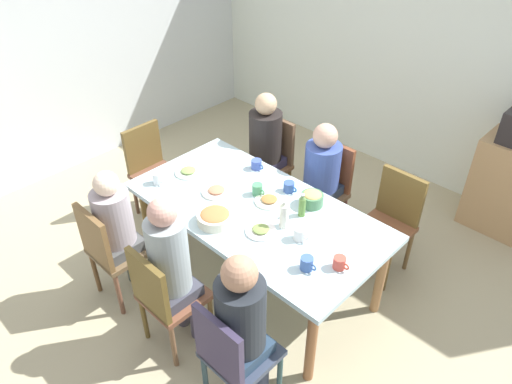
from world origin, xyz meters
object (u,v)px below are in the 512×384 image
object	(u,v)px
person_3	(321,172)
cup_0	(258,189)
chair_5	(151,166)
bottle_0	(302,206)
plate_0	(217,191)
person_2	(117,225)
bowl_0	(312,199)
chair_0	(391,218)
bottle_1	(284,215)
dining_table	(256,216)
cup_3	(289,187)
plate_2	(269,200)
person_4	(265,142)
plate_1	(261,230)
chair_6	(164,295)
person_6	(171,263)
person_1	(242,321)
plate_3	(188,172)
bowl_1	(215,217)
cup_2	(158,178)
chair_4	(271,158)
chair_2	(110,248)
cup_6	(257,164)
cup_1	(300,234)
cup_5	(307,263)
chair_1	(232,354)

from	to	relation	value
person_3	cup_0	world-z (taller)	person_3
chair_5	bottle_0	bearing A→B (deg)	5.88
plate_0	person_3	bearing A→B (deg)	67.45
person_2	bowl_0	distance (m)	1.47
person_3	bowl_0	distance (m)	0.56
chair_0	bottle_1	size ratio (longest dim) A/B	3.97
dining_table	cup_3	world-z (taller)	cup_3
dining_table	plate_2	distance (m)	0.16
person_4	plate_1	bearing A→B (deg)	-47.99
chair_6	person_6	world-z (taller)	person_6
person_2	plate_1	world-z (taller)	person_2
bottle_0	bottle_1	xyz separation A→B (m)	(-0.01, -0.19, 0.02)
person_1	person_2	world-z (taller)	person_1
plate_3	bowl_1	distance (m)	0.70
cup_2	chair_0	bearing A→B (deg)	39.57
person_1	cup_3	size ratio (longest dim) A/B	10.07
chair_0	chair_4	xyz separation A→B (m)	(-1.33, 0.00, 0.00)
chair_5	cup_3	xyz separation A→B (m)	(1.41, 0.34, 0.29)
chair_0	person_2	world-z (taller)	person_2
person_3	chair_6	size ratio (longest dim) A/B	1.28
person_1	plate_3	world-z (taller)	person_1
chair_2	chair_6	world-z (taller)	same
plate_3	bottle_1	xyz separation A→B (m)	(1.02, 0.03, 0.09)
dining_table	person_6	distance (m)	0.80
chair_2	cup_0	distance (m)	1.20
person_3	cup_2	world-z (taller)	person_3
chair_0	plate_3	world-z (taller)	chair_0
cup_6	person_4	bearing A→B (deg)	125.35
plate_0	cup_2	bearing A→B (deg)	-150.70
chair_2	plate_0	distance (m)	0.91
chair_0	person_4	xyz separation A→B (m)	(-1.33, -0.09, 0.21)
chair_4	cup_3	world-z (taller)	chair_4
cup_1	cup_5	distance (m)	0.29
chair_5	plate_2	distance (m)	1.42
dining_table	person_6	world-z (taller)	person_6
chair_2	bottle_1	distance (m)	1.34
plate_0	bottle_1	size ratio (longest dim) A/B	1.03
cup_0	cup_2	xyz separation A→B (m)	(-0.68, -0.45, 0.00)
bottle_1	plate_2	bearing A→B (deg)	152.24
chair_4	chair_2	bearing A→B (deg)	-90.00
chair_0	chair_2	distance (m)	2.22
chair_1	bottle_1	distance (m)	1.02
chair_0	chair_6	bearing A→B (deg)	-110.41
chair_0	chair_6	world-z (taller)	same
chair_0	bottle_1	xyz separation A→B (m)	(-0.37, -0.91, 0.35)
person_1	plate_3	distance (m)	1.59
chair_1	chair_4	xyz separation A→B (m)	(-1.33, 1.78, 0.00)
person_3	person_4	distance (m)	0.66
chair_6	person_2	bearing A→B (deg)	172.06
person_1	person_2	size ratio (longest dim) A/B	1.06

